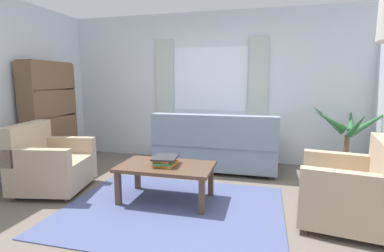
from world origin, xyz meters
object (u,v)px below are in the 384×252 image
object	(u,v)px
couch	(215,148)
book_stack_on_table	(165,161)
armchair_left	(49,164)
coffee_table	(166,170)
armchair_right	(352,191)
potted_plant	(346,145)
bookshelf	(53,120)

from	to	relation	value
couch	book_stack_on_table	bearing A→B (deg)	74.62
armchair_left	coffee_table	world-z (taller)	armchair_left
armchair_left	coffee_table	size ratio (longest dim) A/B	0.89
armchair_left	book_stack_on_table	world-z (taller)	armchair_left
book_stack_on_table	armchair_right	bearing A→B (deg)	-2.87
armchair_right	coffee_table	size ratio (longest dim) A/B	0.88
armchair_left	coffee_table	distance (m)	1.58
potted_plant	couch	bearing A→B (deg)	-173.79
coffee_table	bookshelf	distance (m)	2.38
coffee_table	book_stack_on_table	world-z (taller)	book_stack_on_table
book_stack_on_table	bookshelf	bearing A→B (deg)	159.34
bookshelf	armchair_right	bearing A→B (deg)	77.46
coffee_table	potted_plant	bearing A→B (deg)	33.95
couch	armchair_right	world-z (taller)	couch
armchair_left	book_stack_on_table	size ratio (longest dim) A/B	2.88
couch	bookshelf	size ratio (longest dim) A/B	1.10
potted_plant	bookshelf	bearing A→B (deg)	-170.77
book_stack_on_table	coffee_table	bearing A→B (deg)	47.33
couch	book_stack_on_table	world-z (taller)	couch
couch	armchair_left	xyz separation A→B (m)	(-1.94, -1.40, -0.01)
armchair_right	book_stack_on_table	size ratio (longest dim) A/B	2.84
armchair_left	armchair_right	xyz separation A→B (m)	(3.54, -0.05, 0.00)
potted_plant	bookshelf	xyz separation A→B (m)	(-4.50, -0.73, 0.33)
armchair_right	coffee_table	distance (m)	1.96
armchair_left	bookshelf	size ratio (longest dim) A/B	0.57
armchair_left	potted_plant	world-z (taller)	potted_plant
armchair_right	book_stack_on_table	distance (m)	1.97
coffee_table	armchair_right	bearing A→B (deg)	-3.15
armchair_right	coffee_table	xyz separation A→B (m)	(-1.96, 0.11, 0.03)
couch	armchair_left	world-z (taller)	couch
couch	armchair_left	bearing A→B (deg)	35.76
coffee_table	potted_plant	world-z (taller)	potted_plant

